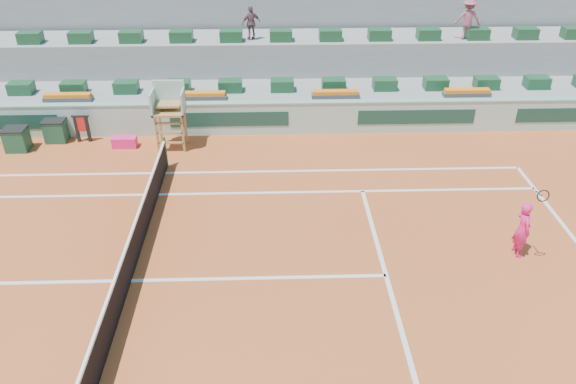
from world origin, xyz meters
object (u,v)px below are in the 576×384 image
object	(u,v)px
umpire_chair	(169,106)
tennis_player	(523,229)
drink_cooler_a	(56,130)
player_bag	(125,142)

from	to	relation	value
umpire_chair	tennis_player	size ratio (longest dim) A/B	1.05
tennis_player	umpire_chair	bearing A→B (deg)	146.33
drink_cooler_a	tennis_player	size ratio (longest dim) A/B	0.37
tennis_player	player_bag	bearing A→B (deg)	150.50
umpire_chair	drink_cooler_a	size ratio (longest dim) A/B	2.86
umpire_chair	drink_cooler_a	distance (m)	4.52
player_bag	drink_cooler_a	bearing A→B (deg)	166.99
player_bag	drink_cooler_a	distance (m)	2.67
player_bag	tennis_player	world-z (taller)	tennis_player
drink_cooler_a	player_bag	bearing A→B (deg)	-13.01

